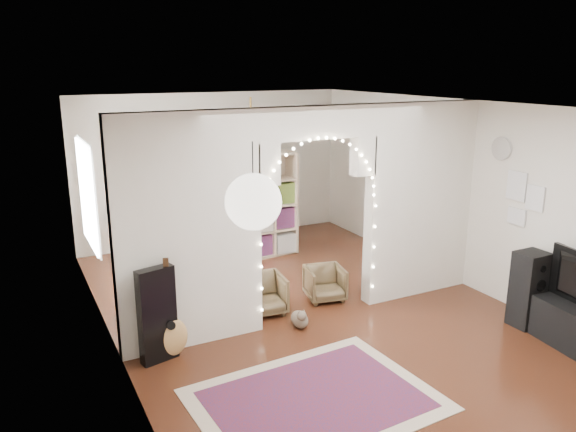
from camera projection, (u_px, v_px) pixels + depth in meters
name	position (u px, v px, depth m)	size (l,w,h in m)	color
floor	(315.00, 314.00, 7.38)	(7.50, 7.50, 0.00)	black
ceiling	(317.00, 105.00, 6.68)	(5.00, 7.50, 0.02)	white
wall_back	(214.00, 168.00, 10.25)	(5.00, 0.02, 2.70)	silver
wall_left	(111.00, 243.00, 5.92)	(0.02, 7.50, 2.70)	silver
wall_right	(465.00, 194.00, 8.13)	(0.02, 7.50, 2.70)	silver
divider_wall	(316.00, 209.00, 7.01)	(5.00, 0.20, 2.70)	silver
fairy_lights	(322.00, 202.00, 6.86)	(1.64, 0.04, 1.60)	#FFEABF
window	(87.00, 195.00, 7.44)	(0.04, 1.20, 1.40)	white
wall_clock	(502.00, 148.00, 7.41)	(0.31, 0.31, 0.03)	white
picture_frames	(522.00, 199.00, 7.22)	(0.02, 0.50, 0.70)	white
paper_lantern	(253.00, 202.00, 3.89)	(0.40, 0.40, 0.40)	white
ceiling_fan	(251.00, 117.00, 8.47)	(1.10, 1.10, 0.30)	gold
area_rug	(315.00, 400.00, 5.48)	(2.28, 1.72, 0.02)	maroon
guitar_case	(157.00, 315.00, 6.09)	(0.41, 0.14, 1.08)	black
acoustic_guitar	(169.00, 322.00, 6.17)	(0.42, 0.27, 1.00)	tan
tabby_cat	(300.00, 319.00, 6.96)	(0.27, 0.45, 0.29)	brown
floor_speaker	(529.00, 289.00, 6.95)	(0.38, 0.34, 0.96)	black
media_console	(575.00, 329.00, 6.41)	(0.40, 1.00, 0.50)	black
bookcase	(247.00, 208.00, 9.29)	(1.72, 0.44, 1.76)	beige
dining_table	(229.00, 214.00, 9.67)	(1.25, 0.88, 0.76)	brown
flower_vase	(229.00, 204.00, 9.62)	(0.18, 0.18, 0.19)	white
dining_chair_left	(325.00, 283.00, 7.78)	(0.51, 0.52, 0.47)	brown
dining_chair_right	(263.00, 294.00, 7.36)	(0.55, 0.57, 0.52)	brown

